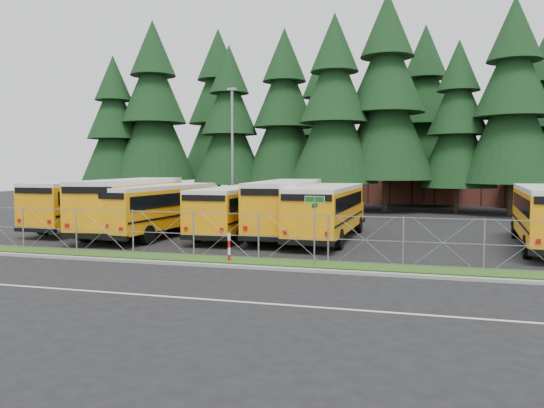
{
  "coord_description": "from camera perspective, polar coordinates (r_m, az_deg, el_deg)",
  "views": [
    {
      "loc": [
        5.55,
        -22.46,
        3.95
      ],
      "look_at": [
        -1.79,
        4.0,
        2.03
      ],
      "focal_mm": 35.0,
      "sensor_mm": 36.0,
      "label": 1
    }
  ],
  "objects": [
    {
      "name": "ground",
      "position": [
        23.47,
        1.61,
        -5.68
      ],
      "size": [
        120.0,
        120.0,
        0.0
      ],
      "primitive_type": "plane",
      "color": "black",
      "rests_on": "ground"
    },
    {
      "name": "curb",
      "position": [
        20.51,
        -0.49,
        -6.92
      ],
      "size": [
        50.0,
        0.25,
        0.12
      ],
      "primitive_type": "cube",
      "color": "gray",
      "rests_on": "ground"
    },
    {
      "name": "grass_verge",
      "position": [
        21.85,
        0.53,
        -6.33
      ],
      "size": [
        50.0,
        1.4,
        0.06
      ],
      "primitive_type": "cube",
      "color": "#274D16",
      "rests_on": "ground"
    },
    {
      "name": "road_lane_line",
      "position": [
        15.98,
        -5.41,
        -10.29
      ],
      "size": [
        50.0,
        0.12,
        0.01
      ],
      "primitive_type": "cube",
      "color": "beige",
      "rests_on": "ground"
    },
    {
      "name": "chainlink_fence",
      "position": [
        22.36,
        1.0,
        -3.57
      ],
      "size": [
        44.0,
        0.1,
        2.0
      ],
      "primitive_type": null,
      "color": "gray",
      "rests_on": "ground"
    },
    {
      "name": "brick_building",
      "position": [
        62.47,
        15.94,
        2.98
      ],
      "size": [
        22.0,
        10.0,
        6.0
      ],
      "primitive_type": "cube",
      "color": "brown",
      "rests_on": "ground"
    },
    {
      "name": "bus_0",
      "position": [
        35.18,
        -18.25,
        -0.13
      ],
      "size": [
        3.42,
        11.86,
        3.07
      ],
      "primitive_type": null,
      "rotation": [
        0.0,
        0.0,
        -0.06
      ],
      "color": "orange",
      "rests_on": "ground"
    },
    {
      "name": "bus_1",
      "position": [
        32.19,
        -14.62,
        -0.28
      ],
      "size": [
        4.5,
        12.62,
        3.24
      ],
      "primitive_type": null,
      "rotation": [
        0.0,
        0.0,
        0.13
      ],
      "color": "orange",
      "rests_on": "ground"
    },
    {
      "name": "bus_2",
      "position": [
        30.89,
        -11.76,
        -0.69
      ],
      "size": [
        3.55,
        11.37,
        2.93
      ],
      "primitive_type": null,
      "rotation": [
        0.0,
        0.0,
        -0.08
      ],
      "color": "orange",
      "rests_on": "ground"
    },
    {
      "name": "bus_3",
      "position": [
        30.3,
        -3.85,
        -0.82
      ],
      "size": [
        2.66,
        10.75,
        2.81
      ],
      "primitive_type": null,
      "rotation": [
        0.0,
        0.0,
        0.01
      ],
      "color": "orange",
      "rests_on": "ground"
    },
    {
      "name": "bus_4",
      "position": [
        30.12,
        1.71,
        -0.5
      ],
      "size": [
        3.62,
        12.25,
        3.17
      ],
      "primitive_type": null,
      "rotation": [
        0.0,
        0.0,
        0.06
      ],
      "color": "orange",
      "rests_on": "ground"
    },
    {
      "name": "bus_5",
      "position": [
        28.75,
        6.06,
        -0.95
      ],
      "size": [
        2.95,
        11.32,
        2.95
      ],
      "primitive_type": null,
      "rotation": [
        0.0,
        0.0,
        -0.03
      ],
      "color": "orange",
      "rests_on": "ground"
    },
    {
      "name": "street_sign",
      "position": [
        20.82,
        4.6,
        -1.28
      ],
      "size": [
        0.83,
        0.54,
        2.81
      ],
      "color": "gray",
      "rests_on": "ground"
    },
    {
      "name": "striped_bollard",
      "position": [
        22.19,
        -4.63,
        -4.68
      ],
      "size": [
        0.11,
        0.11,
        1.2
      ],
      "primitive_type": "cylinder",
      "color": "#B20C0C",
      "rests_on": "ground"
    },
    {
      "name": "light_standard",
      "position": [
        42.23,
        -4.29,
        6.1
      ],
      "size": [
        0.7,
        0.35,
        10.14
      ],
      "color": "gray",
      "rests_on": "ground"
    },
    {
      "name": "conifer_0",
      "position": [
        54.92,
        -16.61,
        7.47
      ],
      "size": [
        6.71,
        6.71,
        14.85
      ],
      "primitive_type": null,
      "color": "black",
      "rests_on": "ground"
    },
    {
      "name": "conifer_1",
      "position": [
        54.2,
        -12.61,
        9.41
      ],
      "size": [
        8.27,
        8.27,
        18.29
      ],
      "primitive_type": null,
      "color": "black",
      "rests_on": "ground"
    },
    {
      "name": "conifer_2",
      "position": [
        51.84,
        -4.6,
        8.27
      ],
      "size": [
        7.07,
        7.07,
        15.63
      ],
      "primitive_type": null,
      "color": "black",
      "rests_on": "ground"
    },
    {
      "name": "conifer_3",
      "position": [
        51.03,
        1.33,
        9.14
      ],
      "size": [
        7.71,
        7.71,
        17.04
      ],
      "primitive_type": null,
      "color": "black",
      "rests_on": "ground"
    },
    {
      "name": "conifer_4",
      "position": [
        47.09,
        6.69,
        9.68
      ],
      "size": [
        7.8,
        7.8,
        17.25
      ],
      "primitive_type": null,
      "color": "black",
      "rests_on": "ground"
    },
    {
      "name": "conifer_5",
      "position": [
        48.52,
        12.19,
        10.61
      ],
      "size": [
        8.69,
        8.69,
        19.22
      ],
      "primitive_type": null,
      "color": "black",
      "rests_on": "ground"
    },
    {
      "name": "conifer_6",
      "position": [
        48.76,
        19.33,
        7.86
      ],
      "size": [
        6.7,
        6.7,
        14.83
      ],
      "primitive_type": null,
      "color": "black",
      "rests_on": "ground"
    },
    {
      "name": "conifer_7",
      "position": [
        47.89,
        24.47,
        9.53
      ],
      "size": [
        8.01,
        8.01,
        17.72
      ],
      "primitive_type": null,
      "color": "black",
      "rests_on": "ground"
    },
    {
      "name": "conifer_10",
      "position": [
        61.24,
        -5.77,
        9.42
      ],
      "size": [
        8.82,
        8.82,
        19.5
      ],
      "primitive_type": null,
      "color": "black",
      "rests_on": "ground"
    },
    {
      "name": "conifer_11",
      "position": [
        57.8,
        5.19,
        8.06
      ],
      "size": [
        7.28,
        7.28,
        16.11
      ],
      "primitive_type": null,
      "color": "black",
      "rests_on": "ground"
    },
    {
      "name": "conifer_12",
      "position": [
        56.23,
        16.07,
        9.09
      ],
      "size": [
        8.21,
        8.21,
        18.17
      ],
      "primitive_type": null,
      "color": "black",
      "rests_on": "ground"
    },
    {
      "name": "conifer_13",
      "position": [
        56.91,
        27.23,
        8.06
      ],
      "size": [
        7.61,
        7.61,
        16.82
      ],
      "primitive_type": null,
      "color": "black",
      "rests_on": "ground"
    }
  ]
}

